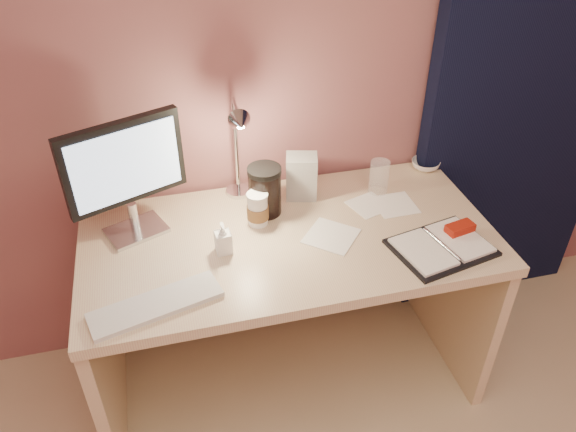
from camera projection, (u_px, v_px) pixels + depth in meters
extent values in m
plane|color=#9F605C|center=(262.00, 49.00, 1.90)|extent=(3.50, 0.00, 3.50)
cube|color=black|center=(535.00, 70.00, 2.15)|extent=(0.85, 0.08, 2.20)
cube|color=beige|center=(289.00, 240.00, 1.92)|extent=(1.40, 0.70, 0.04)
cube|color=beige|center=(105.00, 349.00, 2.00)|extent=(0.04, 0.66, 0.69)
cube|color=beige|center=(451.00, 285.00, 2.27)|extent=(0.04, 0.66, 0.69)
cube|color=beige|center=(270.00, 251.00, 2.36)|extent=(1.32, 0.03, 0.55)
cube|color=silver|center=(136.00, 230.00, 1.92)|extent=(0.23, 0.20, 0.01)
cylinder|color=silver|center=(134.00, 216.00, 1.89)|extent=(0.03, 0.03, 0.10)
cube|color=black|center=(123.00, 161.00, 1.76)|extent=(0.38, 0.18, 0.28)
cube|color=#BBDAFF|center=(119.00, 166.00, 1.74)|extent=(0.32, 0.14, 0.24)
cube|color=silver|center=(156.00, 305.00, 1.63)|extent=(0.40, 0.21, 0.02)
cube|color=black|center=(441.00, 248.00, 1.85)|extent=(0.35, 0.29, 0.01)
cube|color=white|center=(423.00, 252.00, 1.82)|extent=(0.18, 0.23, 0.01)
cube|color=white|center=(460.00, 239.00, 1.87)|extent=(0.18, 0.23, 0.01)
cube|color=#9E190D|center=(460.00, 228.00, 1.89)|extent=(0.10, 0.07, 0.03)
cube|color=white|center=(369.00, 205.00, 2.06)|extent=(0.17, 0.17, 0.00)
cube|color=white|center=(395.00, 205.00, 2.06)|extent=(0.15, 0.15, 0.00)
cube|color=white|center=(331.00, 236.00, 1.91)|extent=(0.23, 0.23, 0.00)
cylinder|color=white|center=(258.00, 210.00, 1.94)|extent=(0.07, 0.07, 0.11)
cylinder|color=brown|center=(258.00, 212.00, 1.94)|extent=(0.08, 0.08, 0.05)
cylinder|color=white|center=(257.00, 195.00, 1.90)|extent=(0.07, 0.07, 0.01)
cylinder|color=white|center=(379.00, 177.00, 2.09)|extent=(0.07, 0.07, 0.13)
imported|color=white|center=(426.00, 165.00, 2.26)|extent=(0.11, 0.11, 0.04)
imported|color=white|center=(223.00, 238.00, 1.81)|extent=(0.05, 0.06, 0.11)
cylinder|color=black|center=(265.00, 193.00, 1.98)|extent=(0.12, 0.12, 0.16)
cube|color=beige|center=(301.00, 176.00, 2.06)|extent=(0.13, 0.12, 0.17)
cylinder|color=silver|center=(239.00, 191.00, 2.12)|extent=(0.10, 0.10, 0.02)
cylinder|color=silver|center=(236.00, 147.00, 2.01)|extent=(0.01, 0.01, 0.36)
cone|color=silver|center=(244.00, 123.00, 1.77)|extent=(0.08, 0.07, 0.07)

